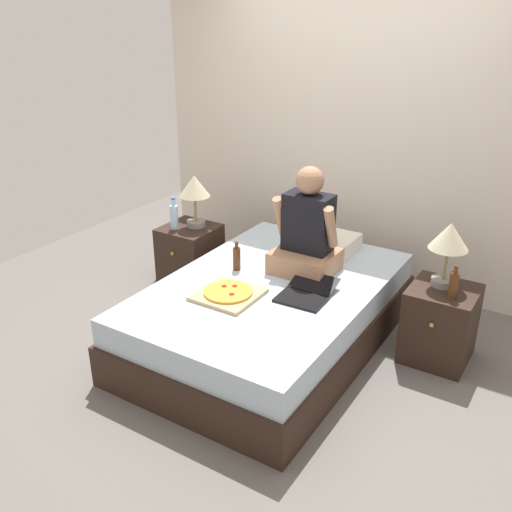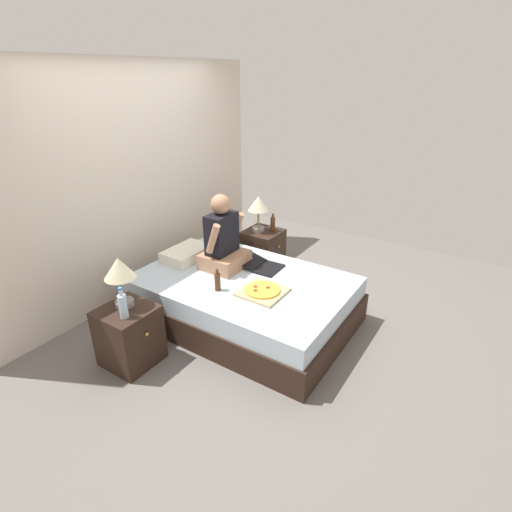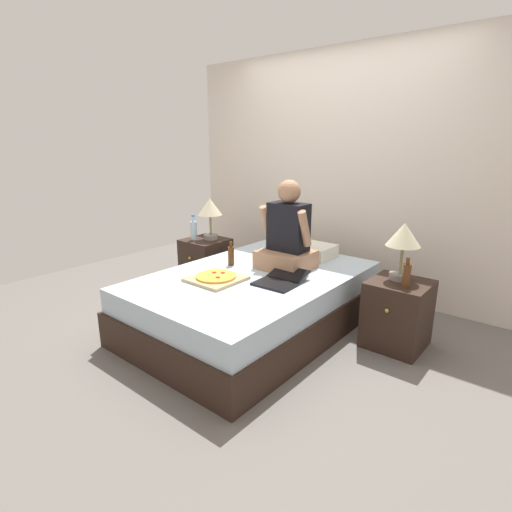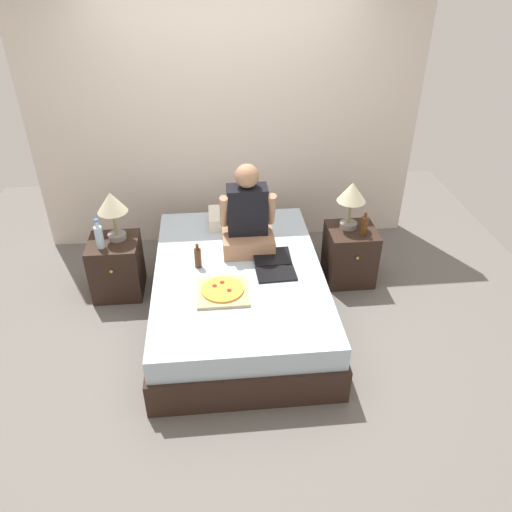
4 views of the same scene
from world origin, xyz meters
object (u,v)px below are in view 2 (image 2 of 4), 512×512
bed (244,299)px  beer_bottle (273,224)px  nightstand_right (263,250)px  person_seated (223,241)px  lamp_on_right_nightstand (258,206)px  lamp_on_left_nightstand (119,272)px  water_bottle (123,305)px  pizza_box (263,291)px  nightstand_left (129,336)px  laptop (263,266)px  beer_bottle_on_bed (218,281)px

bed → beer_bottle: 1.27m
nightstand_right → person_seated: 1.11m
nightstand_right → lamp_on_right_nightstand: (-0.03, 0.05, 0.60)m
lamp_on_left_nightstand → lamp_on_right_nightstand: 2.10m
nightstand_right → water_bottle: bearing=-177.7°
bed → pizza_box: (-0.14, -0.32, 0.27)m
nightstand_left → laptop: bearing=-20.0°
beer_bottle_on_bed → nightstand_right: bearing=15.6°
person_seated → laptop: (0.19, -0.37, -0.27)m
bed → water_bottle: size_ratio=7.69×
lamp_on_left_nightstand → person_seated: size_ratio=0.58×
beer_bottle → person_seated: (-1.05, -0.03, 0.14)m
beer_bottle_on_bed → laptop: bearing=-10.1°
nightstand_right → person_seated: person_seated is taller
bed → lamp_on_left_nightstand: bearing=154.0°
nightstand_left → lamp_on_left_nightstand: bearing=51.4°
pizza_box → nightstand_right: bearing=32.3°
lamp_on_left_nightstand → laptop: bearing=-22.4°
person_seated → beer_bottle_on_bed: (-0.44, -0.26, -0.20)m
pizza_box → person_seated: bearing=68.8°
bed → beer_bottle_on_bed: 0.48m
bed → lamp_on_left_nightstand: 1.32m
person_seated → lamp_on_left_nightstand: bearing=171.0°
nightstand_left → water_bottle: (-0.08, -0.09, 0.38)m
nightstand_left → beer_bottle: (2.24, -0.10, 0.37)m
lamp_on_left_nightstand → beer_bottle: bearing=-3.9°
laptop → pizza_box: laptop is taller
nightstand_left → beer_bottle_on_bed: size_ratio=2.45×
nightstand_left → beer_bottle_on_bed: beer_bottle_on_bed is taller
laptop → beer_bottle_on_bed: (-0.63, 0.11, 0.07)m
beer_bottle → laptop: 0.96m
nightstand_right → person_seated: (-0.98, -0.13, 0.50)m
nightstand_left → pizza_box: nightstand_left is taller
bed → pizza_box: 0.44m
nightstand_left → lamp_on_left_nightstand: size_ratio=1.20×
lamp_on_right_nightstand → beer_bottle: (0.10, -0.15, -0.23)m
lamp_on_left_nightstand → beer_bottle_on_bed: size_ratio=2.05×
lamp_on_right_nightstand → laptop: 1.01m
lamp_on_left_nightstand → laptop: 1.50m
beer_bottle → beer_bottle_on_bed: 1.52m
pizza_box → beer_bottle_on_bed: bearing=116.0°
bed → nightstand_right: nightstand_right is taller
nightstand_left → beer_bottle: size_ratio=2.34×
laptop → pizza_box: size_ratio=1.07×
beer_bottle → beer_bottle_on_bed: bearing=-168.8°
nightstand_right → lamp_on_right_nightstand: 0.60m
lamp_on_left_nightstand → lamp_on_right_nightstand: same height
nightstand_left → laptop: (1.39, -0.51, 0.24)m
bed → person_seated: 0.64m
bed → pizza_box: pizza_box is taller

